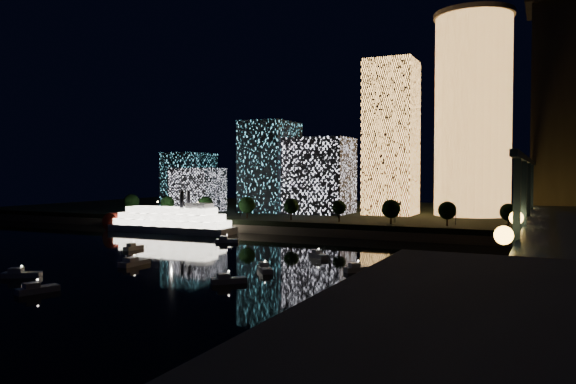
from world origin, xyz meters
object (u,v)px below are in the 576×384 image
tower_cylindrical (473,115)px  tower_rectangular (391,138)px  truss_bridge (566,213)px  riverboat (166,221)px

tower_cylindrical → tower_rectangular: bearing=-166.7°
truss_bridge → riverboat: (-141.10, 64.83, -11.83)m
tower_cylindrical → tower_rectangular: (-33.86, -8.00, -9.61)m
riverboat → tower_cylindrical: bearing=34.5°
tower_rectangular → tower_cylindrical: bearing=13.3°
tower_rectangular → truss_bridge: tower_rectangular is taller
tower_cylindrical → truss_bridge: (33.34, -138.77, -32.61)m
tower_rectangular → riverboat: tower_rectangular is taller
tower_cylindrical → truss_bridge: 146.40m
tower_cylindrical → tower_rectangular: 36.10m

